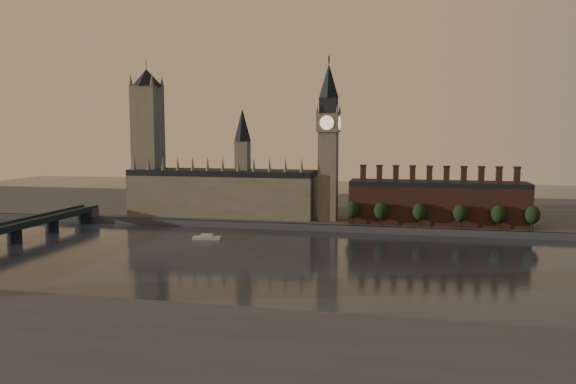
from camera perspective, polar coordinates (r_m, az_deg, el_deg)
name	(u,v)px	position (r m, az deg, el deg)	size (l,w,h in m)	color
ground	(274,263)	(269.98, -1.41, -7.18)	(900.00, 900.00, 0.00)	black
north_bank	(327,209)	(441.90, 4.02, -1.72)	(900.00, 182.00, 4.00)	#45464A
palace_of_westminster	(223,190)	(393.29, -6.62, 0.17)	(130.00, 30.30, 74.00)	#7C6F58
victoria_tower	(148,136)	(412.60, -14.04, 5.52)	(24.00, 24.00, 108.00)	#7C6F58
big_ben	(328,140)	(369.06, 4.12, 5.28)	(15.00, 15.00, 107.00)	#7C6F58
chimney_block	(437,202)	(368.49, 14.91, -0.99)	(110.00, 25.00, 37.00)	brown
embankment_tree_0	(352,210)	(354.62, 6.55, -1.81)	(8.60, 8.60, 14.88)	black
embankment_tree_1	(381,211)	(352.72, 9.42, -1.89)	(8.60, 8.60, 14.88)	black
embankment_tree_2	(420,212)	(353.70, 13.23, -1.95)	(8.60, 8.60, 14.88)	black
embankment_tree_3	(460,213)	(353.76, 17.11, -2.06)	(8.60, 8.60, 14.88)	black
embankment_tree_4	(498,214)	(357.33, 20.60, -2.10)	(8.60, 8.60, 14.88)	black
embankment_tree_5	(533,215)	(361.09, 23.60, -2.14)	(8.60, 8.60, 14.88)	black
river_boat	(207,237)	(329.54, -8.26, -4.59)	(16.62, 7.14, 3.22)	#BEBEBE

